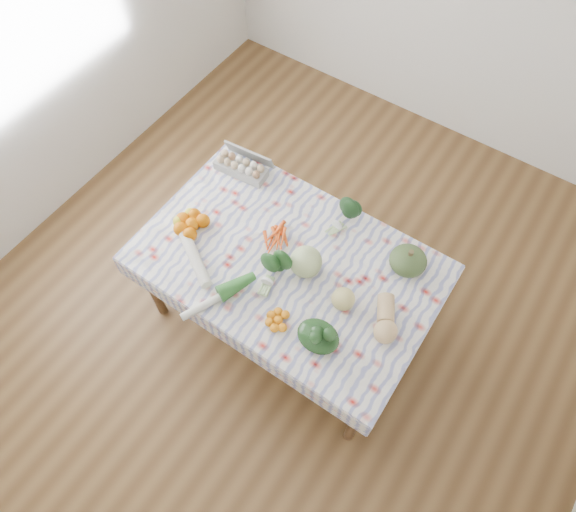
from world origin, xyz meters
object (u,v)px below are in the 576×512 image
object	(u,v)px
dining_table	(288,269)
cabbage	(306,262)
egg_carton	(241,167)
grapefruit	(343,299)
kabocha_squash	(408,261)
butternut_squash	(386,318)

from	to	relation	value
dining_table	cabbage	distance (m)	0.20
egg_carton	grapefruit	world-z (taller)	grapefruit
dining_table	kabocha_squash	bearing A→B (deg)	31.10
butternut_squash	dining_table	bearing A→B (deg)	150.22
cabbage	grapefruit	xyz separation A→B (m)	(0.28, -0.07, -0.03)
dining_table	grapefruit	world-z (taller)	grapefruit
dining_table	butternut_squash	world-z (taller)	butternut_squash
grapefruit	butternut_squash	bearing A→B (deg)	6.97
grapefruit	egg_carton	bearing A→B (deg)	156.64
cabbage	butternut_squash	world-z (taller)	cabbage
dining_table	kabocha_squash	xyz separation A→B (m)	(0.56, 0.34, 0.15)
dining_table	cabbage	xyz separation A→B (m)	(0.11, 0.01, 0.17)
egg_carton	butternut_squash	xyz separation A→B (m)	(1.22, -0.40, 0.02)
dining_table	egg_carton	bearing A→B (deg)	148.41
dining_table	kabocha_squash	distance (m)	0.67
butternut_squash	grapefruit	xyz separation A→B (m)	(-0.24, -0.03, 0.00)
kabocha_squash	grapefruit	bearing A→B (deg)	-113.73
kabocha_squash	butternut_squash	size ratio (longest dim) A/B	0.79
kabocha_squash	butternut_squash	world-z (taller)	kabocha_squash
cabbage	butternut_squash	size ratio (longest dim) A/B	0.68
dining_table	butternut_squash	bearing A→B (deg)	-2.53
egg_carton	cabbage	distance (m)	0.80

